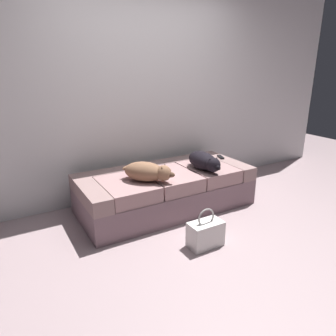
{
  "coord_description": "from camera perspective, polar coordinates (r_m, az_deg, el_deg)",
  "views": [
    {
      "loc": [
        -1.66,
        -1.93,
        1.6
      ],
      "look_at": [
        0.0,
        0.91,
        0.5
      ],
      "focal_mm": 33.29,
      "sensor_mm": 36.0,
      "label": 1
    }
  ],
  "objects": [
    {
      "name": "tv_remote",
      "position": [
        4.08,
        9.6,
        2.01
      ],
      "size": [
        0.09,
        0.16,
        0.02
      ],
      "primitive_type": "cube",
      "rotation": [
        0.0,
        0.0,
        -0.32
      ],
      "color": "black",
      "rests_on": "couch"
    },
    {
      "name": "dog_dark",
      "position": [
        3.57,
        6.66,
        1.26
      ],
      "size": [
        0.27,
        0.59,
        0.2
      ],
      "color": "black",
      "rests_on": "couch"
    },
    {
      "name": "dog_tan",
      "position": [
        3.2,
        -3.75,
        -0.67
      ],
      "size": [
        0.48,
        0.51,
        0.2
      ],
      "color": "#8A6045",
      "rests_on": "couch"
    },
    {
      "name": "handbag",
      "position": [
        2.94,
        6.88,
        -11.83
      ],
      "size": [
        0.32,
        0.18,
        0.38
      ],
      "color": "silver",
      "rests_on": "ground"
    },
    {
      "name": "couch",
      "position": [
        3.61,
        -0.41,
        -3.99
      ],
      "size": [
        1.97,
        0.88,
        0.45
      ],
      "color": "slate",
      "rests_on": "ground"
    },
    {
      "name": "back_wall",
      "position": [
        3.89,
        -5.19,
        15.41
      ],
      "size": [
        6.4,
        0.1,
        2.8
      ],
      "primitive_type": "cube",
      "color": "silver",
      "rests_on": "ground"
    },
    {
      "name": "ground_plane",
      "position": [
        3.01,
        9.0,
        -13.98
      ],
      "size": [
        10.0,
        10.0,
        0.0
      ],
      "primitive_type": "plane",
      "color": "#A1898D"
    }
  ]
}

